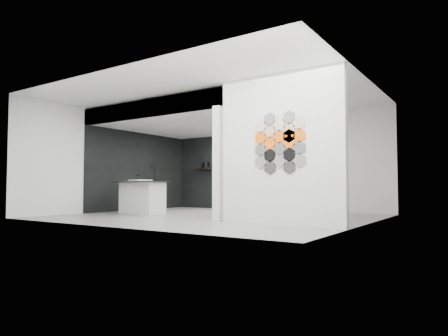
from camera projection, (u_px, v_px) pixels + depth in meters
floor at (213, 217)px, 9.35m from camera, size 7.00×6.00×0.01m
partition_panel at (280, 149)px, 7.35m from camera, size 2.45×0.15×2.80m
bay_clad_back at (234, 172)px, 12.60m from camera, size 4.40×0.04×2.35m
bay_clad_left at (140, 171)px, 12.17m from camera, size 0.04×4.00×2.35m
bulkhead at (196, 120)px, 11.03m from camera, size 4.40×4.00×0.40m
corner_column at (218, 163)px, 8.12m from camera, size 0.16×0.16×2.35m
fascia_beam at (146, 109)px, 9.44m from camera, size 4.40×0.16×0.40m
wall_basin at (140, 182)px, 11.86m from camera, size 0.40×0.60×0.12m
display_shelf at (235, 168)px, 12.46m from camera, size 3.00×0.15×0.04m
kitchen_island at (142, 197)px, 10.33m from camera, size 1.70×0.99×1.29m
stockpot at (206, 165)px, 13.10m from camera, size 0.25×0.25×0.19m
kettle at (258, 164)px, 12.01m from camera, size 0.19×0.19×0.14m
glass_bowl at (274, 164)px, 11.71m from camera, size 0.17×0.17×0.10m
glass_vase at (274, 164)px, 11.71m from camera, size 0.10×0.10×0.12m
bottle_dark at (220, 165)px, 12.78m from camera, size 0.08×0.08×0.17m
utensil_cup at (209, 166)px, 13.03m from camera, size 0.09×0.09×0.09m
hex_tile_cluster at (280, 142)px, 7.27m from camera, size 1.04×0.02×1.16m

